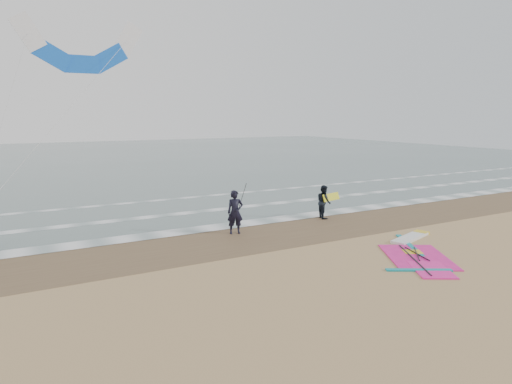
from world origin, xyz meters
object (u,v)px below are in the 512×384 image
windsurf_rig (417,251)px  surf_kite (81,50)px  person_walking (324,202)px  person_standing (235,212)px

windsurf_rig → surf_kite: bearing=126.9°
windsurf_rig → surf_kite: surf_kite is taller
person_walking → windsurf_rig: bearing=-168.6°
surf_kite → windsurf_rig: bearing=-53.1°
person_walking → surf_kite: surf_kite is taller
person_walking → surf_kite: size_ratio=0.19×
person_standing → surf_kite: size_ratio=0.22×
surf_kite → person_walking: bearing=-32.7°
windsurf_rig → surf_kite: size_ratio=0.60×
person_standing → person_walking: 5.58m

